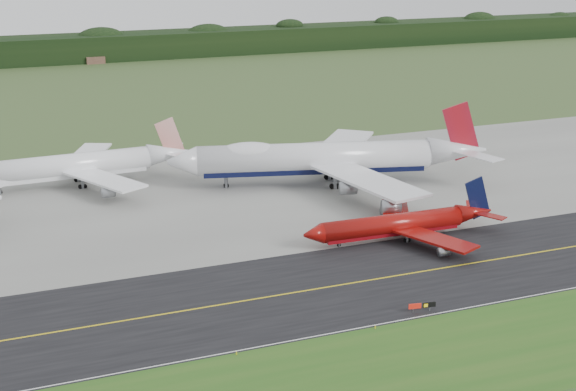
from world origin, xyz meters
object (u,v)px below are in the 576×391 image
(jet_star_tail, at_px, (78,166))
(jet_ba_747, at_px, (326,158))
(taxiway_sign, at_px, (422,306))
(jet_red_737, at_px, (402,224))

(jet_star_tail, bearing_deg, jet_ba_747, -20.48)
(jet_ba_747, distance_m, taxiway_sign, 70.03)
(jet_star_tail, bearing_deg, taxiway_sign, -64.64)
(jet_ba_747, height_order, taxiway_sign, jet_ba_747)
(jet_red_737, relative_size, jet_star_tail, 0.74)
(jet_star_tail, bearing_deg, jet_red_737, -47.11)
(taxiway_sign, bearing_deg, jet_ba_747, 79.12)
(jet_ba_747, relative_size, jet_red_737, 1.86)
(jet_red_737, distance_m, jet_star_tail, 80.98)
(jet_ba_747, bearing_deg, taxiway_sign, -100.88)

